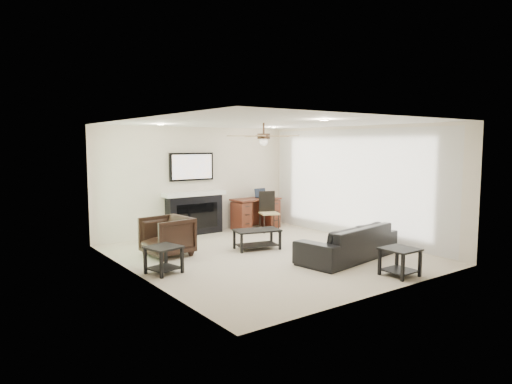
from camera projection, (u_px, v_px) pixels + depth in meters
room_shell at (272, 166)px, 8.68m from camera, size 5.50×5.54×2.52m
sofa at (348, 242)px, 8.38m from camera, size 2.26×1.16×0.63m
armchair at (167, 236)px, 8.58m from camera, size 0.90×0.88×0.75m
coffee_table at (257, 239)px, 9.15m from camera, size 0.99×0.70×0.40m
end_table_near at (400, 262)px, 7.29m from camera, size 0.52×0.52×0.45m
end_table_left at (164, 260)px, 7.43m from camera, size 0.60×0.60×0.45m
fireplace_unit at (195, 194)px, 10.58m from camera, size 1.52×0.34×1.91m
desk at (256, 213)px, 11.38m from camera, size 1.22×0.56×0.76m
desk_chair at (269, 212)px, 10.93m from camera, size 0.55×0.56×0.97m
laptop at (263, 193)px, 11.43m from camera, size 0.33×0.24×0.23m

